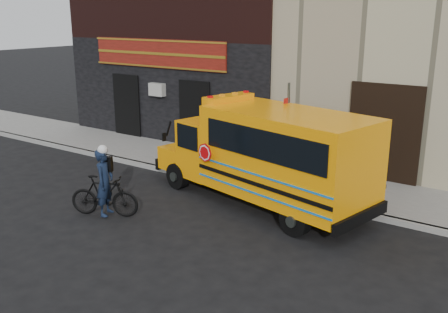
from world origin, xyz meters
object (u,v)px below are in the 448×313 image
Objects in this scene: sign_pole at (287,135)px; school_bus at (268,154)px; bicycle at (104,196)px; cyclist at (105,184)px.

school_bus is at bearing -91.24° from sign_pole.
school_bus is at bearing -70.85° from bicycle.
sign_pole is (0.02, 1.03, 0.31)m from school_bus.
sign_pole is at bearing -59.59° from cyclist.
cyclist is (-3.15, -3.03, -0.62)m from school_bus.
bicycle is (-3.23, -4.06, -1.26)m from sign_pole.
bicycle is (-3.20, -3.02, -0.95)m from school_bus.
bicycle is 1.04× the size of cyclist.
bicycle is at bearing 67.03° from cyclist.
school_bus is 3.89× the size of bicycle.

